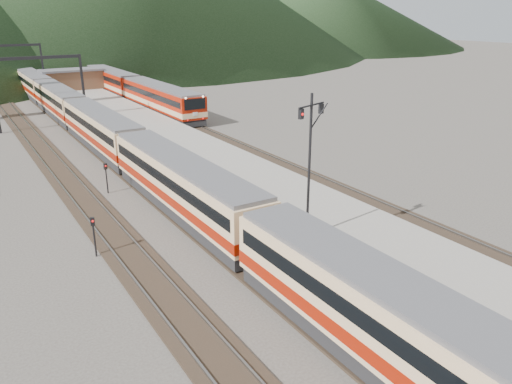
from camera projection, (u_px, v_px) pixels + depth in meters
track_main at (109, 154)px, 46.20m from camera, size 2.60×200.00×0.23m
track_far at (52, 162)px, 43.72m from camera, size 2.60×200.00×0.23m
track_second at (219, 138)px, 51.91m from camera, size 2.60×200.00×0.23m
platform at (173, 146)px, 47.24m from camera, size 8.00×100.00×1.00m
gantry_near at (39, 78)px, 54.90m from camera, size 9.55×0.25×8.00m
gantry_far at (9, 61)px, 74.88m from camera, size 9.55×0.25×8.00m
station_shed at (73, 79)px, 78.50m from camera, size 9.40×4.40×3.10m
main_train at (101, 131)px, 47.09m from camera, size 2.72×93.53×3.32m
second_train at (111, 80)px, 81.03m from camera, size 3.10×63.46×3.78m
signal_mast at (310, 153)px, 25.44m from camera, size 2.10×0.84×7.73m
short_signal_b at (106, 174)px, 35.93m from camera, size 0.25×0.21×2.27m
short_signal_c at (94, 232)px, 26.50m from camera, size 0.23×0.18×2.27m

